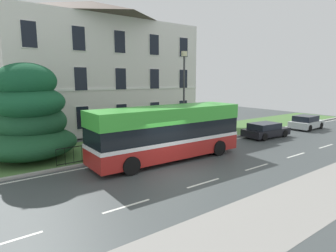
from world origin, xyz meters
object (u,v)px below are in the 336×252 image
object	(u,v)px
georgian_townhouse	(94,65)
parked_hatchback_00	(306,122)
street_lamp_post	(184,90)
parked_hatchback_01	(265,130)
litter_bin	(91,149)
single_decker_bus	(168,132)
evergreen_tree	(30,120)

from	to	relation	value
georgian_townhouse	parked_hatchback_00	xyz separation A→B (m)	(15.51, -13.47, -5.46)
parked_hatchback_00	street_lamp_post	size ratio (longest dim) A/B	0.58
parked_hatchback_01	litter_bin	distance (m)	14.25
single_decker_bus	georgian_townhouse	bearing A→B (deg)	85.43
parked_hatchback_00	litter_bin	xyz separation A→B (m)	(-20.62, 2.07, 0.05)
litter_bin	single_decker_bus	bearing A→B (deg)	-32.95
single_decker_bus	litter_bin	size ratio (longest dim) A/B	8.57
georgian_townhouse	single_decker_bus	world-z (taller)	georgian_townhouse
single_decker_bus	parked_hatchback_00	world-z (taller)	single_decker_bus
parked_hatchback_01	parked_hatchback_00	bearing A→B (deg)	3.36
georgian_townhouse	evergreen_tree	xyz separation A→B (m)	(-7.83, -9.17, -3.68)
single_decker_bus	street_lamp_post	bearing A→B (deg)	40.53
single_decker_bus	parked_hatchback_01	size ratio (longest dim) A/B	2.30
evergreen_tree	litter_bin	size ratio (longest dim) A/B	5.01
parked_hatchback_00	parked_hatchback_01	bearing A→B (deg)	177.05
single_decker_bus	street_lamp_post	xyz separation A→B (m)	(3.94, 3.27, 2.27)
georgian_townhouse	street_lamp_post	distance (m)	11.13
parked_hatchback_00	litter_bin	bearing A→B (deg)	171.29
single_decker_bus	street_lamp_post	size ratio (longest dim) A/B	1.43
street_lamp_post	georgian_townhouse	bearing A→B (deg)	103.94
street_lamp_post	parked_hatchback_00	bearing A→B (deg)	-12.61
evergreen_tree	parked_hatchback_00	xyz separation A→B (m)	(23.34, -4.31, -1.78)
georgian_townhouse	street_lamp_post	world-z (taller)	georgian_townhouse
evergreen_tree	parked_hatchback_01	xyz separation A→B (m)	(16.82, -4.31, -1.82)
evergreen_tree	street_lamp_post	world-z (taller)	street_lamp_post
litter_bin	parked_hatchback_01	bearing A→B (deg)	-8.38
evergreen_tree	street_lamp_post	xyz separation A→B (m)	(10.46, -1.42, 1.51)
parked_hatchback_01	street_lamp_post	bearing A→B (deg)	158.93
georgian_townhouse	single_decker_bus	xyz separation A→B (m)	(-1.31, -13.87, -4.43)
parked_hatchback_00	street_lamp_post	distance (m)	13.60
georgian_townhouse	single_decker_bus	bearing A→B (deg)	-95.41
parked_hatchback_01	street_lamp_post	xyz separation A→B (m)	(-6.35, 2.88, 3.34)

